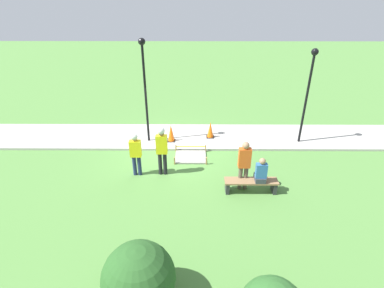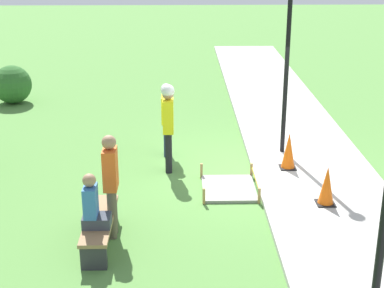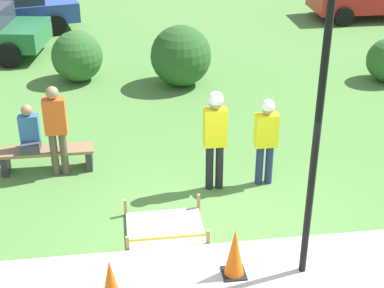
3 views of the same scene
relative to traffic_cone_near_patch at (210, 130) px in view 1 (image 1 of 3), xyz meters
name	(u,v)px [view 1 (image 1 of 3)]	position (x,y,z in m)	size (l,w,h in m)	color
ground_plane	(170,151)	(1.74, 1.14, -0.46)	(60.00, 60.00, 0.00)	#51843D
sidewalk	(172,136)	(1.74, -0.15, -0.41)	(28.00, 2.56, 0.10)	#ADAAA3
wet_concrete_patch	(191,157)	(0.87, 1.71, -0.43)	(1.30, 1.09, 0.31)	gray
traffic_cone_near_patch	(210,130)	(0.00, 0.00, 0.00)	(0.34, 0.34, 0.74)	black
traffic_cone_far_patch	(171,133)	(1.75, 0.39, 0.02)	(0.34, 0.34, 0.78)	black
park_bench	(251,184)	(-1.17, 3.99, -0.14)	(1.77, 0.44, 0.46)	#2D2D33
person_seated_on_bench	(261,172)	(-1.45, 4.04, 0.34)	(0.36, 0.44, 0.89)	#383D47
worker_supervisor	(136,151)	(2.82, 2.97, 0.53)	(0.40, 0.24, 1.68)	navy
worker_assistant	(162,146)	(1.88, 2.91, 0.69)	(0.40, 0.27, 1.90)	black
bystander_in_orange_shirt	(244,163)	(-0.92, 3.81, 0.55)	(0.40, 0.23, 1.79)	brown
lamppost_near	(144,78)	(2.75, 0.34, 2.45)	(0.28, 0.28, 4.37)	black
lamppost_far	(309,84)	(-3.91, 0.39, 2.25)	(0.28, 0.28, 4.00)	black
shrub_rounded_far	(139,278)	(1.88, 8.06, 0.31)	(1.55, 1.55, 1.55)	#285623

